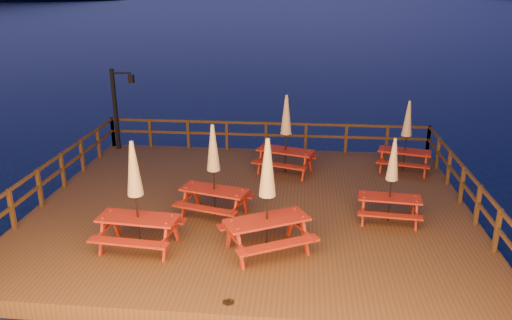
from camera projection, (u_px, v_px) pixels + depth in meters
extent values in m
plane|color=black|center=(253.00, 217.00, 14.21)|extent=(500.00, 500.00, 0.00)
cube|color=#483217|center=(253.00, 211.00, 14.14)|extent=(12.00, 10.00, 0.40)
cylinder|color=#3A2412|center=(120.00, 165.00, 19.13)|extent=(0.24, 0.24, 1.40)
cylinder|color=#3A2412|center=(265.00, 170.00, 18.62)|extent=(0.24, 0.24, 1.40)
cylinder|color=#3A2412|center=(419.00, 175.00, 18.11)|extent=(0.24, 0.24, 1.40)
cube|color=#3A2412|center=(266.00, 123.00, 18.27)|extent=(11.70, 0.06, 0.09)
cube|color=#3A2412|center=(266.00, 135.00, 18.42)|extent=(11.70, 0.06, 0.09)
cube|color=#3A2412|center=(143.00, 133.00, 18.86)|extent=(0.10, 0.10, 1.10)
cube|color=#3A2412|center=(266.00, 136.00, 18.44)|extent=(0.10, 0.10, 1.10)
cube|color=#3A2412|center=(395.00, 140.00, 18.01)|extent=(0.10, 0.10, 1.10)
cube|color=#3A2412|center=(49.00, 163.00, 14.25)|extent=(0.06, 9.70, 0.09)
cube|color=#3A2412|center=(51.00, 177.00, 14.40)|extent=(0.06, 9.70, 0.09)
cube|color=#3A2412|center=(52.00, 179.00, 14.42)|extent=(0.10, 0.10, 1.10)
cube|color=#3A2412|center=(103.00, 139.00, 18.06)|extent=(0.10, 0.10, 1.10)
cube|color=#3A2412|center=(472.00, 177.00, 13.19)|extent=(0.06, 9.70, 0.09)
cube|color=#3A2412|center=(470.00, 193.00, 13.34)|extent=(0.06, 9.70, 0.09)
cube|color=#3A2412|center=(469.00, 194.00, 13.36)|extent=(0.10, 0.10, 1.10)
cube|color=#3A2412|center=(435.00, 149.00, 17.00)|extent=(0.10, 0.10, 1.10)
cube|color=black|center=(115.00, 110.00, 18.34)|extent=(0.12, 0.12, 3.00)
cube|color=black|center=(121.00, 73.00, 17.86)|extent=(0.70, 0.06, 0.06)
cube|color=black|center=(131.00, 79.00, 17.89)|extent=(0.18, 0.18, 0.28)
sphere|color=#FFAD66|center=(131.00, 79.00, 17.89)|extent=(0.14, 0.14, 0.14)
cube|color=maroon|center=(390.00, 198.00, 12.88)|extent=(1.63, 0.76, 0.04)
cube|color=maroon|center=(388.00, 199.00, 13.46)|extent=(1.60, 0.39, 0.04)
cube|color=maroon|center=(390.00, 216.00, 12.48)|extent=(1.60, 0.39, 0.04)
cube|color=maroon|center=(363.00, 203.00, 13.38)|extent=(0.06, 0.09, 0.66)
cube|color=maroon|center=(363.00, 212.00, 12.84)|extent=(0.06, 0.09, 0.66)
cube|color=maroon|center=(414.00, 207.00, 13.15)|extent=(0.06, 0.09, 0.66)
cube|color=maroon|center=(416.00, 216.00, 12.61)|extent=(0.06, 0.09, 0.66)
cylinder|color=black|center=(391.00, 182.00, 12.74)|extent=(0.04, 0.04, 2.20)
cone|color=tan|center=(394.00, 159.00, 12.53)|extent=(0.32, 0.32, 1.10)
sphere|color=black|center=(395.00, 140.00, 12.36)|extent=(0.06, 0.06, 0.06)
cube|color=maroon|center=(405.00, 151.00, 16.36)|extent=(1.77, 1.03, 0.05)
cube|color=maroon|center=(405.00, 154.00, 16.95)|extent=(1.67, 0.65, 0.05)
cube|color=maroon|center=(403.00, 164.00, 15.96)|extent=(1.67, 0.65, 0.05)
cube|color=maroon|center=(383.00, 156.00, 16.97)|extent=(0.08, 0.10, 0.69)
cube|color=maroon|center=(381.00, 162.00, 16.43)|extent=(0.08, 0.10, 0.69)
cube|color=maroon|center=(426.00, 160.00, 16.53)|extent=(0.08, 0.10, 0.69)
cube|color=maroon|center=(425.00, 166.00, 15.99)|extent=(0.08, 0.10, 0.69)
cylinder|color=black|center=(406.00, 138.00, 16.21)|extent=(0.04, 0.04, 2.31)
cone|color=tan|center=(408.00, 118.00, 15.99)|extent=(0.33, 0.33, 1.15)
sphere|color=black|center=(410.00, 102.00, 15.81)|extent=(0.06, 0.06, 0.06)
cube|color=maroon|center=(138.00, 218.00, 11.53)|extent=(1.89, 0.87, 0.05)
cube|color=maroon|center=(149.00, 218.00, 12.20)|extent=(1.86, 0.44, 0.05)
cube|color=maroon|center=(128.00, 243.00, 11.06)|extent=(1.86, 0.44, 0.05)
cube|color=maroon|center=(115.00, 224.00, 12.10)|extent=(0.07, 0.11, 0.77)
cube|color=maroon|center=(102.00, 237.00, 11.47)|extent=(0.07, 0.11, 0.77)
cube|color=maroon|center=(175.00, 229.00, 11.84)|extent=(0.07, 0.11, 0.77)
cube|color=maroon|center=(165.00, 243.00, 11.21)|extent=(0.07, 0.11, 0.77)
cylinder|color=black|center=(136.00, 198.00, 11.36)|extent=(0.04, 0.04, 2.55)
cone|color=tan|center=(134.00, 168.00, 11.12)|extent=(0.37, 0.37, 1.28)
sphere|color=black|center=(131.00, 143.00, 10.92)|extent=(0.07, 0.07, 0.07)
cube|color=maroon|center=(285.00, 151.00, 16.21)|extent=(1.94, 1.21, 0.05)
cube|color=maroon|center=(291.00, 154.00, 16.84)|extent=(1.81, 0.81, 0.05)
cube|color=maroon|center=(279.00, 165.00, 15.79)|extent=(1.81, 0.81, 0.05)
cube|color=maroon|center=(268.00, 156.00, 16.90)|extent=(0.09, 0.11, 0.75)
cube|color=maroon|center=(260.00, 162.00, 16.32)|extent=(0.09, 0.11, 0.75)
cube|color=maroon|center=(310.00, 161.00, 16.35)|extent=(0.09, 0.11, 0.75)
cube|color=maroon|center=(304.00, 168.00, 15.77)|extent=(0.09, 0.11, 0.75)
cylinder|color=black|center=(286.00, 136.00, 16.04)|extent=(0.04, 0.04, 2.51)
cone|color=tan|center=(286.00, 115.00, 15.81)|extent=(0.36, 0.36, 1.26)
sphere|color=black|center=(287.00, 96.00, 15.61)|extent=(0.07, 0.07, 0.07)
cube|color=maroon|center=(267.00, 220.00, 11.36)|extent=(2.04, 1.56, 0.05)
cube|color=maroon|center=(256.00, 221.00, 12.03)|extent=(1.83, 1.16, 0.05)
cube|color=maroon|center=(279.00, 245.00, 10.91)|extent=(1.83, 1.16, 0.05)
cube|color=maroon|center=(229.00, 235.00, 11.52)|extent=(0.11, 0.12, 0.80)
cube|color=maroon|center=(240.00, 249.00, 10.90)|extent=(0.11, 0.12, 0.80)
cube|color=maroon|center=(291.00, 223.00, 12.09)|extent=(0.11, 0.12, 0.80)
cube|color=maroon|center=(305.00, 236.00, 11.48)|extent=(0.11, 0.12, 0.80)
cylinder|color=black|center=(267.00, 199.00, 11.18)|extent=(0.05, 0.05, 2.66)
cone|color=tan|center=(267.00, 167.00, 10.94)|extent=(0.38, 0.38, 1.33)
sphere|color=black|center=(268.00, 141.00, 10.73)|extent=(0.07, 0.07, 0.07)
cube|color=maroon|center=(214.00, 190.00, 13.17)|extent=(1.89, 1.14, 0.05)
cube|color=maroon|center=(224.00, 192.00, 13.79)|extent=(1.78, 0.74, 0.05)
cube|color=maroon|center=(205.00, 209.00, 12.75)|extent=(1.78, 0.74, 0.05)
cube|color=maroon|center=(196.00, 194.00, 13.83)|extent=(0.08, 0.11, 0.74)
cube|color=maroon|center=(184.00, 203.00, 13.26)|extent=(0.08, 0.11, 0.74)
cube|color=maroon|center=(245.00, 202.00, 13.33)|extent=(0.08, 0.11, 0.74)
cube|color=maroon|center=(235.00, 212.00, 12.76)|extent=(0.08, 0.11, 0.74)
cylinder|color=black|center=(214.00, 173.00, 13.01)|extent=(0.04, 0.04, 2.45)
cone|color=tan|center=(213.00, 148.00, 12.78)|extent=(0.35, 0.35, 1.23)
sphere|color=black|center=(212.00, 126.00, 12.59)|extent=(0.07, 0.07, 0.07)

